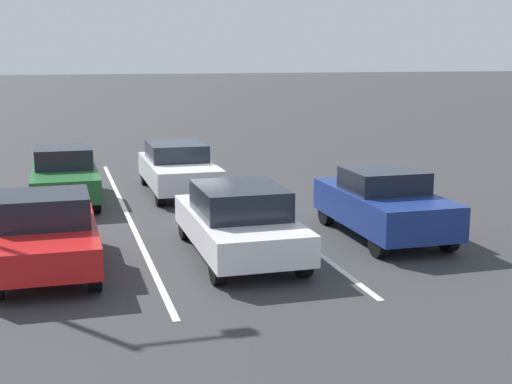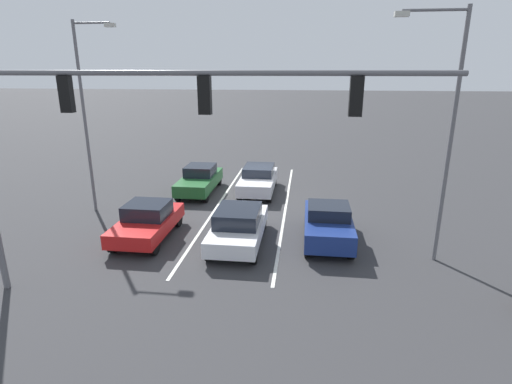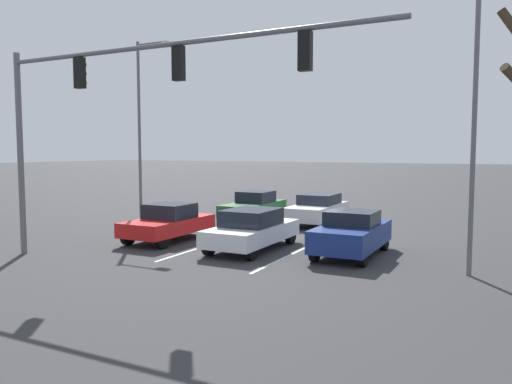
{
  "view_description": "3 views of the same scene",
  "coord_description": "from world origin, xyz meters",
  "px_view_note": "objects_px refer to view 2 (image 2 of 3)",
  "views": [
    {
      "loc": [
        3.36,
        19.97,
        4.07
      ],
      "look_at": [
        -0.31,
        6.96,
        1.42
      ],
      "focal_mm": 50.0,
      "sensor_mm": 36.0,
      "label": 1
    },
    {
      "loc": [
        -2.59,
        20.78,
        6.58
      ],
      "look_at": [
        -0.69,
        5.66,
        1.91
      ],
      "focal_mm": 28.0,
      "sensor_mm": 36.0,
      "label": 2
    },
    {
      "loc": [
        -8.3,
        22.18,
        3.57
      ],
      "look_at": [
        0.64,
        4.68,
        1.92
      ],
      "focal_mm": 35.0,
      "sensor_mm": 36.0,
      "label": 3
    }
  ],
  "objects_px": {
    "car_white_midlane_front": "(238,226)",
    "street_lamp_right_shoulder": "(87,107)",
    "car_navy_leftlane_front": "(328,223)",
    "car_silver_midlane_second": "(258,179)",
    "car_red_rightlane_front": "(147,221)",
    "car_darkgreen_rightlane_second": "(200,179)",
    "street_lamp_left_shoulder": "(445,123)",
    "traffic_signal_gantry": "(120,122)"
  },
  "relations": [
    {
      "from": "car_darkgreen_rightlane_second",
      "to": "street_lamp_left_shoulder",
      "type": "bearing_deg",
      "value": 145.59
    },
    {
      "from": "car_white_midlane_front",
      "to": "car_silver_midlane_second",
      "type": "distance_m",
      "value": 6.99
    },
    {
      "from": "car_navy_leftlane_front",
      "to": "street_lamp_left_shoulder",
      "type": "xyz_separation_m",
      "value": [
        -3.52,
        1.16,
        4.14
      ]
    },
    {
      "from": "car_darkgreen_rightlane_second",
      "to": "street_lamp_left_shoulder",
      "type": "height_order",
      "value": "street_lamp_left_shoulder"
    },
    {
      "from": "car_red_rightlane_front",
      "to": "car_navy_leftlane_front",
      "type": "xyz_separation_m",
      "value": [
        -7.24,
        -0.57,
        0.03
      ]
    },
    {
      "from": "car_red_rightlane_front",
      "to": "street_lamp_left_shoulder",
      "type": "bearing_deg",
      "value": 176.88
    },
    {
      "from": "car_red_rightlane_front",
      "to": "traffic_signal_gantry",
      "type": "bearing_deg",
      "value": 107.31
    },
    {
      "from": "car_white_midlane_front",
      "to": "street_lamp_right_shoulder",
      "type": "bearing_deg",
      "value": -22.04
    },
    {
      "from": "car_silver_midlane_second",
      "to": "traffic_signal_gantry",
      "type": "xyz_separation_m",
      "value": [
        2.36,
        11.2,
        4.51
      ]
    },
    {
      "from": "car_darkgreen_rightlane_second",
      "to": "car_silver_midlane_second",
      "type": "height_order",
      "value": "car_darkgreen_rightlane_second"
    },
    {
      "from": "car_white_midlane_front",
      "to": "street_lamp_right_shoulder",
      "type": "height_order",
      "value": "street_lamp_right_shoulder"
    },
    {
      "from": "car_navy_leftlane_front",
      "to": "street_lamp_right_shoulder",
      "type": "height_order",
      "value": "street_lamp_right_shoulder"
    },
    {
      "from": "street_lamp_left_shoulder",
      "to": "car_white_midlane_front",
      "type": "bearing_deg",
      "value": -4.26
    },
    {
      "from": "street_lamp_left_shoulder",
      "to": "car_darkgreen_rightlane_second",
      "type": "bearing_deg",
      "value": -34.41
    },
    {
      "from": "car_darkgreen_rightlane_second",
      "to": "street_lamp_right_shoulder",
      "type": "height_order",
      "value": "street_lamp_right_shoulder"
    },
    {
      "from": "car_red_rightlane_front",
      "to": "car_navy_leftlane_front",
      "type": "bearing_deg",
      "value": -175.49
    },
    {
      "from": "traffic_signal_gantry",
      "to": "street_lamp_right_shoulder",
      "type": "bearing_deg",
      "value": -55.29
    },
    {
      "from": "car_red_rightlane_front",
      "to": "car_darkgreen_rightlane_second",
      "type": "bearing_deg",
      "value": -94.02
    },
    {
      "from": "car_navy_leftlane_front",
      "to": "traffic_signal_gantry",
      "type": "distance_m",
      "value": 8.86
    },
    {
      "from": "traffic_signal_gantry",
      "to": "street_lamp_left_shoulder",
      "type": "xyz_separation_m",
      "value": [
        -9.43,
        -3.69,
        -0.36
      ]
    },
    {
      "from": "car_navy_leftlane_front",
      "to": "car_silver_midlane_second",
      "type": "relative_size",
      "value": 0.92
    },
    {
      "from": "car_navy_leftlane_front",
      "to": "car_silver_midlane_second",
      "type": "distance_m",
      "value": 7.28
    },
    {
      "from": "car_white_midlane_front",
      "to": "traffic_signal_gantry",
      "type": "bearing_deg",
      "value": 60.18
    },
    {
      "from": "car_silver_midlane_second",
      "to": "traffic_signal_gantry",
      "type": "distance_m",
      "value": 12.3
    },
    {
      "from": "car_white_midlane_front",
      "to": "street_lamp_left_shoulder",
      "type": "distance_m",
      "value": 8.17
    },
    {
      "from": "car_darkgreen_rightlane_second",
      "to": "street_lamp_right_shoulder",
      "type": "bearing_deg",
      "value": 40.65
    },
    {
      "from": "car_navy_leftlane_front",
      "to": "car_darkgreen_rightlane_second",
      "type": "height_order",
      "value": "car_navy_leftlane_front"
    },
    {
      "from": "traffic_signal_gantry",
      "to": "street_lamp_right_shoulder",
      "type": "height_order",
      "value": "street_lamp_right_shoulder"
    },
    {
      "from": "car_darkgreen_rightlane_second",
      "to": "street_lamp_left_shoulder",
      "type": "relative_size",
      "value": 0.51
    },
    {
      "from": "car_white_midlane_front",
      "to": "car_red_rightlane_front",
      "type": "height_order",
      "value": "same"
    },
    {
      "from": "traffic_signal_gantry",
      "to": "street_lamp_right_shoulder",
      "type": "distance_m",
      "value": 8.78
    },
    {
      "from": "car_silver_midlane_second",
      "to": "traffic_signal_gantry",
      "type": "relative_size",
      "value": 0.34
    },
    {
      "from": "car_white_midlane_front",
      "to": "car_silver_midlane_second",
      "type": "relative_size",
      "value": 1.0
    },
    {
      "from": "car_red_rightlane_front",
      "to": "street_lamp_left_shoulder",
      "type": "height_order",
      "value": "street_lamp_left_shoulder"
    },
    {
      "from": "car_red_rightlane_front",
      "to": "street_lamp_right_shoulder",
      "type": "height_order",
      "value": "street_lamp_right_shoulder"
    },
    {
      "from": "car_red_rightlane_front",
      "to": "traffic_signal_gantry",
      "type": "distance_m",
      "value": 6.37
    },
    {
      "from": "car_white_midlane_front",
      "to": "street_lamp_left_shoulder",
      "type": "bearing_deg",
      "value": 175.74
    },
    {
      "from": "car_darkgreen_rightlane_second",
      "to": "car_silver_midlane_second",
      "type": "xyz_separation_m",
      "value": [
        -3.23,
        -0.45,
        0.01
      ]
    },
    {
      "from": "car_white_midlane_front",
      "to": "street_lamp_right_shoulder",
      "type": "xyz_separation_m",
      "value": [
        7.41,
        -3.0,
        4.21
      ]
    },
    {
      "from": "car_red_rightlane_front",
      "to": "traffic_signal_gantry",
      "type": "relative_size",
      "value": 0.31
    },
    {
      "from": "car_red_rightlane_front",
      "to": "street_lamp_right_shoulder",
      "type": "xyz_separation_m",
      "value": [
        3.66,
        -2.94,
        4.22
      ]
    },
    {
      "from": "car_white_midlane_front",
      "to": "car_darkgreen_rightlane_second",
      "type": "relative_size",
      "value": 1.01
    }
  ]
}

